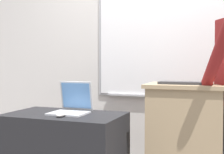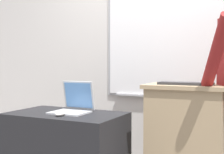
# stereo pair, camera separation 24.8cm
# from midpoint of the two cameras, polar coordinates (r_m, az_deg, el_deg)

# --- Properties ---
(back_wall) EXTENTS (6.40, 0.17, 2.81)m
(back_wall) POSITION_cam_midpoint_polar(r_m,az_deg,el_deg) (3.37, 11.82, 6.30)
(back_wall) COLOR silver
(back_wall) RESTS_ON ground_plane
(lectern_podium) EXTENTS (0.61, 0.42, 1.02)m
(lectern_podium) POSITION_cam_midpoint_polar(r_m,az_deg,el_deg) (2.57, 16.20, -12.64)
(lectern_podium) COLOR tan
(lectern_podium) RESTS_ON ground_plane
(laptop) EXTENTS (0.29, 0.29, 0.26)m
(laptop) POSITION_cam_midpoint_polar(r_m,az_deg,el_deg) (2.61, -4.20, -4.81)
(laptop) COLOR #B7BABF
(laptop) RESTS_ON side_desk
(wireless_keyboard) EXTENTS (0.41, 0.12, 0.02)m
(wireless_keyboard) POSITION_cam_midpoint_polar(r_m,az_deg,el_deg) (2.44, 16.14, -1.17)
(wireless_keyboard) COLOR #2D2D30
(wireless_keyboard) RESTS_ON lectern_podium
(computer_mouse_by_laptop) EXTENTS (0.06, 0.10, 0.03)m
(computer_mouse_by_laptop) POSITION_cam_midpoint_polar(r_m,az_deg,el_deg) (2.43, -6.58, -6.75)
(computer_mouse_by_laptop) COLOR silver
(computer_mouse_by_laptop) RESTS_ON side_desk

